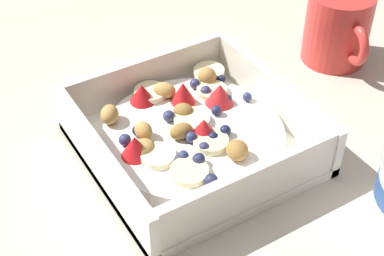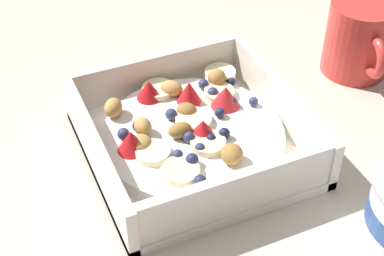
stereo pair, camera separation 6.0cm
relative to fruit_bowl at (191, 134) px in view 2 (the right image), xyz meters
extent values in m
plane|color=beige|center=(0.00, 0.02, -0.02)|extent=(2.40, 2.40, 0.00)
cube|color=white|center=(0.00, 0.00, -0.01)|extent=(0.21, 0.21, 0.01)
cube|color=white|center=(0.00, -0.10, 0.01)|extent=(0.21, 0.01, 0.06)
cube|color=white|center=(0.00, 0.10, 0.01)|extent=(0.21, 0.01, 0.06)
cube|color=white|center=(-0.10, 0.00, 0.01)|extent=(0.01, 0.19, 0.06)
cube|color=white|center=(0.10, 0.00, 0.01)|extent=(0.01, 0.19, 0.06)
cylinder|color=white|center=(0.00, 0.00, 0.00)|extent=(0.19, 0.19, 0.02)
cylinder|color=beige|center=(-0.04, 0.05, 0.01)|extent=(0.05, 0.05, 0.01)
cylinder|color=#F7EFC6|center=(0.02, -0.05, 0.01)|extent=(0.05, 0.05, 0.01)
cylinder|color=#F4EAB7|center=(-0.01, 0.01, 0.01)|extent=(0.04, 0.04, 0.01)
cylinder|color=beige|center=(0.05, -0.03, 0.01)|extent=(0.05, 0.05, 0.01)
cylinder|color=#F4EAB7|center=(-0.07, -0.01, 0.01)|extent=(0.05, 0.05, 0.01)
cylinder|color=beige|center=(0.03, 0.01, 0.01)|extent=(0.05, 0.05, 0.01)
cylinder|color=beige|center=(-0.07, 0.07, 0.01)|extent=(0.05, 0.05, 0.01)
cone|color=red|center=(-0.04, 0.01, 0.02)|extent=(0.04, 0.04, 0.03)
cone|color=red|center=(-0.02, 0.05, 0.02)|extent=(0.04, 0.04, 0.02)
cone|color=red|center=(0.01, 0.01, 0.02)|extent=(0.03, 0.03, 0.02)
cone|color=red|center=(-0.07, -0.02, 0.02)|extent=(0.03, 0.03, 0.02)
cone|color=red|center=(0.00, -0.07, 0.02)|extent=(0.04, 0.04, 0.02)
sphere|color=navy|center=(-0.02, -0.01, 0.01)|extent=(0.01, 0.01, 0.01)
sphere|color=navy|center=(-0.01, 0.08, 0.01)|extent=(0.01, 0.01, 0.01)
sphere|color=navy|center=(0.03, -0.01, 0.01)|extent=(0.01, 0.01, 0.01)
sphere|color=#191E3D|center=(-0.02, -0.05, 0.01)|extent=(0.01, 0.01, 0.01)
sphere|color=#191E3D|center=(0.03, 0.01, 0.01)|extent=(0.01, 0.01, 0.01)
sphere|color=#23284C|center=(0.08, -0.02, 0.01)|extent=(0.01, 0.01, 0.01)
sphere|color=navy|center=(-0.02, 0.06, 0.01)|extent=(0.01, 0.01, 0.01)
sphere|color=#191E3D|center=(-0.05, 0.07, 0.01)|extent=(0.01, 0.01, 0.01)
sphere|color=navy|center=(-0.04, 0.04, 0.01)|extent=(0.01, 0.01, 0.01)
sphere|color=navy|center=(0.02, -0.01, 0.01)|extent=(0.01, 0.01, 0.01)
sphere|color=#23284C|center=(-0.01, 0.04, 0.01)|extent=(0.01, 0.01, 0.01)
sphere|color=#191E3D|center=(0.03, 0.03, 0.01)|extent=(0.01, 0.01, 0.01)
sphere|color=navy|center=(-0.06, 0.04, 0.01)|extent=(0.01, 0.01, 0.01)
sphere|color=navy|center=(0.04, -0.03, 0.01)|extent=(0.01, 0.01, 0.01)
sphere|color=#23284C|center=(0.05, -0.02, 0.01)|extent=(0.01, 0.01, 0.01)
sphere|color=navy|center=(-0.01, -0.07, 0.01)|extent=(0.01, 0.01, 0.01)
ellipsoid|color=olive|center=(-0.02, 0.01, 0.01)|extent=(0.03, 0.03, 0.01)
ellipsoid|color=tan|center=(-0.05, -0.06, 0.02)|extent=(0.03, 0.03, 0.02)
ellipsoid|color=olive|center=(0.06, 0.02, 0.02)|extent=(0.03, 0.03, 0.02)
ellipsoid|color=tan|center=(-0.01, -0.05, 0.02)|extent=(0.02, 0.02, 0.02)
ellipsoid|color=tan|center=(0.01, -0.06, 0.01)|extent=(0.03, 0.03, 0.01)
ellipsoid|color=tan|center=(-0.06, 0.00, 0.02)|extent=(0.03, 0.03, 0.02)
ellipsoid|color=#AD7F42|center=(-0.06, 0.06, 0.02)|extent=(0.03, 0.02, 0.02)
ellipsoid|color=olive|center=(0.00, -0.01, 0.01)|extent=(0.02, 0.03, 0.02)
cylinder|color=red|center=(-0.05, 0.24, 0.03)|extent=(0.08, 0.08, 0.09)
torus|color=red|center=(-0.01, 0.23, 0.03)|extent=(0.05, 0.02, 0.05)
camera|label=1|loc=(0.39, -0.23, 0.40)|focal=54.86mm
camera|label=2|loc=(0.42, -0.18, 0.40)|focal=54.86mm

